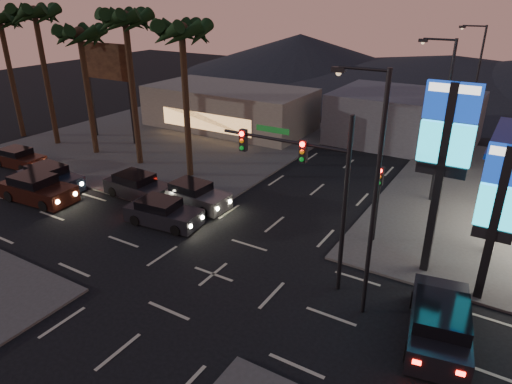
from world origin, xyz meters
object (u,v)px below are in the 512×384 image
Objects in this scene: car_lane_a_front at (163,213)px; car_lane_b_mid at (138,186)px; traffic_signal_mast at (308,174)px; car_lane_b_front at (194,195)px; car_lane_a_rear at (50,178)px; suv_station at (439,323)px; car_lane_a_mid at (37,189)px; pylon_sign_tall at (445,144)px; car_lane_b_rear at (19,158)px; pylon_sign_short at (499,202)px.

car_lane_b_mid is (-4.01, 2.08, 0.03)m from car_lane_a_front.
traffic_signal_mast is 10.99m from car_lane_b_front.
suv_station is (25.72, -1.91, 0.04)m from car_lane_a_rear.
car_lane_a_front is 2.89m from car_lane_b_front.
suv_station is at bearing -6.93° from car_lane_a_front.
car_lane_a_rear is at bearing 121.33° from car_lane_a_mid.
car_lane_a_front is (-14.07, -2.75, -5.71)m from pylon_sign_tall.
car_lane_b_mid is (6.13, 2.06, -0.03)m from car_lane_a_rear.
traffic_signal_mast is 1.59× the size of car_lane_a_rear.
car_lane_a_front is at bearing -89.96° from car_lane_b_front.
car_lane_a_front is 16.12m from car_lane_b_rear.
car_lane_b_front is (-0.00, 2.89, 0.02)m from car_lane_a_front.
suv_station is (1.51, -4.65, -5.61)m from pylon_sign_tall.
car_lane_a_front is 0.97× the size of car_lane_b_mid.
car_lane_b_rear is at bearing 154.99° from car_lane_a_mid.
car_lane_a_mid is 1.05× the size of car_lane_a_rear.
car_lane_a_rear is 25.79m from suv_station.
suv_station is (19.59, -3.97, 0.07)m from car_lane_b_mid.
car_lane_b_front is (-9.33, 3.65, -4.52)m from traffic_signal_mast.
traffic_signal_mast is at bearing -5.20° from car_lane_b_rear.
pylon_sign_short is 1.50× the size of car_lane_a_front.
car_lane_b_rear is at bearing -177.48° from car_lane_b_mid.
pylon_sign_tall reaches higher than car_lane_b_mid.
pylon_sign_tall is 3.20m from pylon_sign_short.
pylon_sign_tall is at bearing -0.55° from car_lane_b_front.
car_lane_a_front is 4.51m from car_lane_b_mid.
car_lane_a_mid is 24.68m from suv_station.
car_lane_a_mid reaches higher than car_lane_a_front.
suv_station reaches higher than car_lane_a_mid.
pylon_sign_short is 1.39× the size of car_lane_a_rear.
pylon_sign_tall is 1.87× the size of car_lane_b_mid.
car_lane_a_front is (-16.57, -1.75, -3.97)m from pylon_sign_short.
traffic_signal_mast is (-4.74, -3.51, -1.17)m from pylon_sign_tall.
traffic_signal_mast is 1.66× the size of car_lane_b_mid.
car_lane_b_mid is at bearing 167.98° from traffic_signal_mast.
pylon_sign_short is at bearing 3.72° from car_lane_a_rear.
pylon_sign_short is 1.59× the size of car_lane_b_rear.
car_lane_a_front is 15.70m from suv_station.
traffic_signal_mast reaches higher than car_lane_b_front.
car_lane_a_rear is 1.04× the size of car_lane_b_mid.
pylon_sign_short is 5.41m from suv_station.
car_lane_b_mid is (-18.08, -0.67, -5.68)m from pylon_sign_tall.
car_lane_b_front is (-14.07, 0.14, -5.69)m from pylon_sign_tall.
traffic_signal_mast is at bearing 169.71° from suv_station.
traffic_signal_mast is 18.98m from car_lane_a_mid.
car_lane_a_mid is 1.10× the size of car_lane_b_mid.
traffic_signal_mast is at bearing -21.36° from car_lane_b_front.
car_lane_a_rear is 0.94× the size of suv_station.
car_lane_b_mid is at bearing 168.53° from suv_station.
car_lane_b_mid is at bearing -177.87° from pylon_sign_tall.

